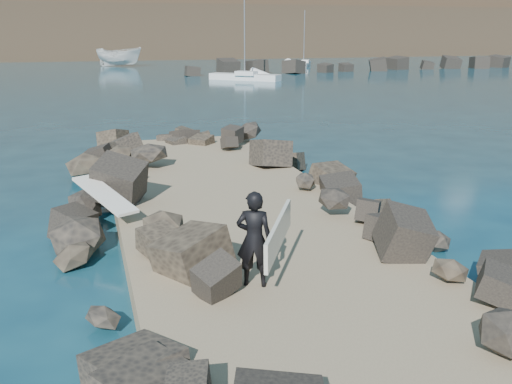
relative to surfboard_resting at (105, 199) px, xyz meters
The scene contains 11 objects.
ground 3.57m from the surfboard_resting, 17.26° to the right, with size 800.00×800.00×0.00m, color #0F384C.
jetty 4.50m from the surfboard_resting, 42.74° to the right, with size 6.00×26.00×0.60m, color #8C7759.
riprap_left 2.60m from the surfboard_resting, 81.83° to the right, with size 2.60×22.00×1.00m, color black.
riprap_right 6.68m from the surfboard_resting, 22.19° to the right, with size 2.60×22.00×1.00m, color black.
breakwater_secondary 66.17m from the surfboard_resting, 54.67° to the left, with size 52.00×4.00×1.20m, color black.
surfboard_resting is the anchor object (origin of this frame).
boat_imported 73.05m from the surfboard_resting, 86.08° to the left, with size 2.69×7.14×2.76m, color silver.
surfer_with_board 5.43m from the surfboard_resting, 63.11° to the right, with size 1.40×1.92×1.75m.
sailboat_d 72.22m from the surfboard_resting, 64.83° to the left, with size 4.31×6.49×7.97m.
sailboat_c 47.45m from the surfboard_resting, 70.26° to the left, with size 6.87×6.31×9.17m.
sailboat_f 102.47m from the surfboard_resting, 67.46° to the left, with size 3.38×5.33×6.64m.
Camera 1 is at (-3.55, -12.84, 5.01)m, focal length 40.00 mm.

